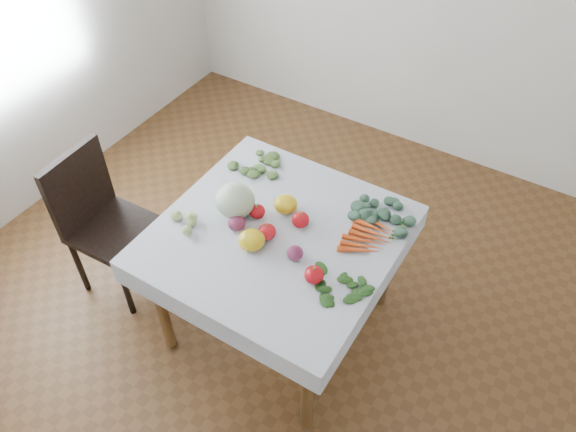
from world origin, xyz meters
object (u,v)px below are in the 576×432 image
(heirloom_back, at_px, (286,204))
(carrot_bunch, at_px, (370,237))
(chair, at_px, (100,215))
(cabbage, at_px, (235,201))
(table, at_px, (277,247))

(heirloom_back, bearing_deg, carrot_bunch, 5.19)
(chair, height_order, cabbage, cabbage)
(cabbage, distance_m, heirloom_back, 0.25)
(chair, distance_m, heirloom_back, 1.10)
(carrot_bunch, bearing_deg, chair, -163.69)
(chair, xyz_separation_m, heirloom_back, (0.99, 0.38, 0.27))
(cabbage, relative_size, carrot_bunch, 0.68)
(table, relative_size, chair, 1.09)
(carrot_bunch, bearing_deg, heirloom_back, -174.81)
(table, bearing_deg, cabbage, 178.20)
(table, xyz_separation_m, heirloom_back, (-0.05, 0.16, 0.14))
(chair, bearing_deg, table, 12.17)
(table, bearing_deg, chair, -167.83)
(table, distance_m, heirloom_back, 0.22)
(heirloom_back, height_order, carrot_bunch, heirloom_back)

